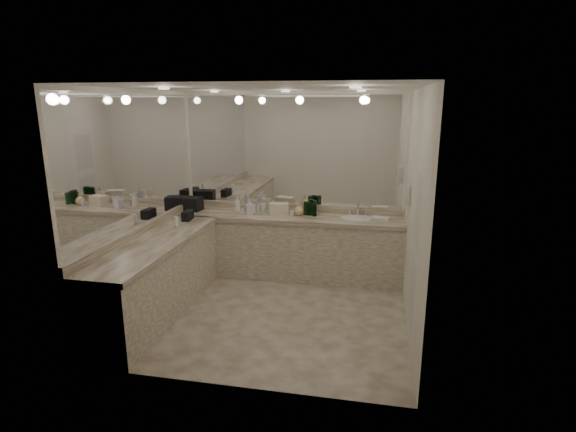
% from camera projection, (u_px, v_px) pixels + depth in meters
% --- Properties ---
extents(floor, '(3.20, 3.20, 0.00)m').
position_uv_depth(floor, '(270.00, 311.00, 5.42)').
color(floor, beige).
rests_on(floor, ground).
extents(ceiling, '(3.20, 3.20, 0.00)m').
position_uv_depth(ceiling, '(268.00, 88.00, 4.78)').
color(ceiling, white).
rests_on(ceiling, floor).
extents(wall_back, '(3.20, 0.02, 2.60)m').
position_uv_depth(wall_back, '(293.00, 184.00, 6.52)').
color(wall_back, silver).
rests_on(wall_back, floor).
extents(wall_left, '(0.02, 3.00, 2.60)m').
position_uv_depth(wall_left, '(140.00, 201.00, 5.39)').
color(wall_left, silver).
rests_on(wall_left, floor).
extents(wall_right, '(0.02, 3.00, 2.60)m').
position_uv_depth(wall_right, '(415.00, 213.00, 4.80)').
color(wall_right, silver).
rests_on(wall_right, floor).
extents(vanity_back_base, '(3.20, 0.60, 0.84)m').
position_uv_depth(vanity_back_base, '(289.00, 247.00, 6.45)').
color(vanity_back_base, silver).
rests_on(vanity_back_base, floor).
extents(vanity_back_top, '(3.20, 0.64, 0.06)m').
position_uv_depth(vanity_back_top, '(289.00, 217.00, 6.33)').
color(vanity_back_top, beige).
rests_on(vanity_back_top, vanity_back_base).
extents(vanity_left_base, '(0.60, 2.40, 0.84)m').
position_uv_depth(vanity_left_base, '(156.00, 280.00, 5.27)').
color(vanity_left_base, silver).
rests_on(vanity_left_base, floor).
extents(vanity_left_top, '(0.64, 2.42, 0.06)m').
position_uv_depth(vanity_left_top, '(154.00, 244.00, 5.16)').
color(vanity_left_top, beige).
rests_on(vanity_left_top, vanity_left_base).
extents(backsplash_back, '(3.20, 0.04, 0.10)m').
position_uv_depth(backsplash_back, '(293.00, 207.00, 6.59)').
color(backsplash_back, beige).
rests_on(backsplash_back, vanity_back_top).
extents(backsplash_left, '(0.04, 3.00, 0.10)m').
position_uv_depth(backsplash_left, '(144.00, 229.00, 5.48)').
color(backsplash_left, beige).
rests_on(backsplash_left, vanity_left_top).
extents(mirror_back, '(3.12, 0.01, 1.55)m').
position_uv_depth(mirror_back, '(293.00, 151.00, 6.39)').
color(mirror_back, white).
rests_on(mirror_back, wall_back).
extents(mirror_left, '(0.01, 2.92, 1.55)m').
position_uv_depth(mirror_left, '(137.00, 161.00, 5.28)').
color(mirror_left, white).
rests_on(mirror_left, wall_left).
extents(sink, '(0.44, 0.44, 0.03)m').
position_uv_depth(sink, '(357.00, 219.00, 6.16)').
color(sink, white).
rests_on(sink, vanity_back_top).
extents(faucet, '(0.24, 0.16, 0.14)m').
position_uv_depth(faucet, '(358.00, 210.00, 6.34)').
color(faucet, silver).
rests_on(faucet, vanity_back_top).
extents(wall_phone, '(0.06, 0.10, 0.24)m').
position_uv_depth(wall_phone, '(407.00, 195.00, 5.46)').
color(wall_phone, white).
rests_on(wall_phone, wall_right).
extents(door, '(0.02, 0.82, 2.10)m').
position_uv_depth(door, '(415.00, 250.00, 4.39)').
color(door, white).
rests_on(door, wall_right).
extents(black_toiletry_bag, '(0.37, 0.26, 0.19)m').
position_uv_depth(black_toiletry_bag, '(190.00, 204.00, 6.61)').
color(black_toiletry_bag, black).
rests_on(black_toiletry_bag, vanity_back_top).
extents(black_bag_spill, '(0.12, 0.24, 0.13)m').
position_uv_depth(black_bag_spill, '(188.00, 215.00, 6.07)').
color(black_bag_spill, black).
rests_on(black_bag_spill, vanity_left_top).
extents(cream_cosmetic_case, '(0.30, 0.24, 0.15)m').
position_uv_depth(cream_cosmetic_case, '(279.00, 208.00, 6.41)').
color(cream_cosmetic_case, beige).
rests_on(cream_cosmetic_case, vanity_back_top).
extents(hand_towel, '(0.26, 0.19, 0.04)m').
position_uv_depth(hand_towel, '(381.00, 219.00, 6.07)').
color(hand_towel, white).
rests_on(hand_towel, vanity_back_top).
extents(lotion_left, '(0.06, 0.06, 0.13)m').
position_uv_depth(lotion_left, '(176.00, 222.00, 5.73)').
color(lotion_left, white).
rests_on(lotion_left, vanity_left_top).
extents(soap_bottle_a, '(0.12, 0.12, 0.23)m').
position_uv_depth(soap_bottle_a, '(237.00, 204.00, 6.50)').
color(soap_bottle_a, white).
rests_on(soap_bottle_a, vanity_back_top).
extents(soap_bottle_b, '(0.12, 0.12, 0.21)m').
position_uv_depth(soap_bottle_b, '(250.00, 207.00, 6.37)').
color(soap_bottle_b, white).
rests_on(soap_bottle_b, vanity_back_top).
extents(soap_bottle_c, '(0.15, 0.15, 0.18)m').
position_uv_depth(soap_bottle_c, '(299.00, 209.00, 6.31)').
color(soap_bottle_c, '#E2BE7F').
rests_on(soap_bottle_c, vanity_back_top).
extents(green_bottle_0, '(0.07, 0.07, 0.19)m').
position_uv_depth(green_bottle_0, '(306.00, 208.00, 6.35)').
color(green_bottle_0, '#11451E').
rests_on(green_bottle_0, vanity_back_top).
extents(green_bottle_1, '(0.06, 0.06, 0.21)m').
position_uv_depth(green_bottle_1, '(311.00, 207.00, 6.39)').
color(green_bottle_1, '#11451E').
rests_on(green_bottle_1, vanity_back_top).
extents(green_bottle_2, '(0.07, 0.07, 0.20)m').
position_uv_depth(green_bottle_2, '(314.00, 208.00, 6.36)').
color(green_bottle_2, '#11451E').
rests_on(green_bottle_2, vanity_back_top).
extents(green_bottle_3, '(0.07, 0.07, 0.19)m').
position_uv_depth(green_bottle_3, '(309.00, 208.00, 6.32)').
color(green_bottle_3, '#11451E').
rests_on(green_bottle_3, vanity_back_top).
extents(green_bottle_4, '(0.07, 0.07, 0.19)m').
position_uv_depth(green_bottle_4, '(314.00, 209.00, 6.27)').
color(green_bottle_4, '#11451E').
rests_on(green_bottle_4, vanity_back_top).
extents(amenity_bottle_0, '(0.05, 0.05, 0.07)m').
position_uv_depth(amenity_bottle_0, '(246.00, 208.00, 6.58)').
color(amenity_bottle_0, '#9966B2').
rests_on(amenity_bottle_0, vanity_back_top).
extents(amenity_bottle_1, '(0.06, 0.06, 0.08)m').
position_uv_depth(amenity_bottle_1, '(292.00, 213.00, 6.28)').
color(amenity_bottle_1, silver).
rests_on(amenity_bottle_1, vanity_back_top).
extents(amenity_bottle_2, '(0.05, 0.05, 0.10)m').
position_uv_depth(amenity_bottle_2, '(259.00, 209.00, 6.52)').
color(amenity_bottle_2, silver).
rests_on(amenity_bottle_2, vanity_back_top).
extents(amenity_bottle_3, '(0.07, 0.07, 0.13)m').
position_uv_depth(amenity_bottle_3, '(263.00, 208.00, 6.50)').
color(amenity_bottle_3, white).
rests_on(amenity_bottle_3, vanity_back_top).
extents(amenity_bottle_4, '(0.05, 0.05, 0.12)m').
position_uv_depth(amenity_bottle_4, '(254.00, 209.00, 6.45)').
color(amenity_bottle_4, white).
rests_on(amenity_bottle_4, vanity_back_top).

